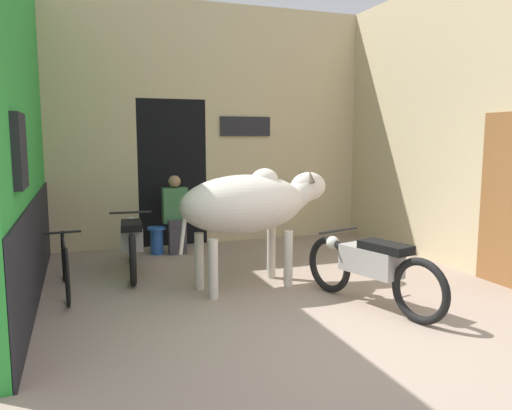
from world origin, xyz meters
TOP-DOWN VIEW (x-y plane):
  - ground_plane at (0.00, 0.00)m, footprint 30.00×30.00m
  - wall_left_shopfront at (-2.76, 2.28)m, footprint 0.25×4.58m
  - wall_back_with_doorway at (-0.24, 4.82)m, footprint 5.35×0.93m
  - wall_right_with_door at (2.76, 2.24)m, footprint 0.22×4.58m
  - cow at (-0.26, 1.90)m, footprint 2.02×0.98m
  - motorcycle_near at (0.70, 0.79)m, footprint 0.72×1.85m
  - motorcycle_far at (-1.55, 3.03)m, footprint 0.58×1.88m
  - bicycle at (-2.38, 2.41)m, footprint 0.44×1.70m
  - shopkeeper_seated at (-0.78, 4.02)m, footprint 0.38×0.33m
  - plastic_stool at (-1.08, 4.01)m, footprint 0.28×0.28m

SIDE VIEW (x-z plane):
  - ground_plane at x=0.00m, z-range 0.00..0.00m
  - plastic_stool at x=-1.08m, z-range 0.02..0.44m
  - bicycle at x=-2.38m, z-range 0.00..0.65m
  - motorcycle_far at x=-1.55m, z-range 0.05..0.81m
  - motorcycle_near at x=0.70m, z-range 0.05..0.82m
  - shopkeeper_seated at x=-0.78m, z-range 0.03..1.24m
  - cow at x=-0.26m, z-range 0.30..1.73m
  - wall_back_with_doorway at x=-0.24m, z-range -0.27..3.73m
  - wall_left_shopfront at x=-2.76m, z-range -0.07..3.94m
  - wall_right_with_door at x=2.76m, z-range -0.03..3.97m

